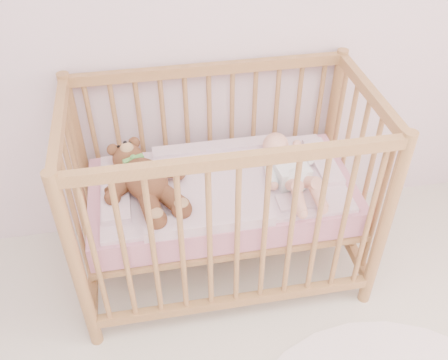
{
  "coord_description": "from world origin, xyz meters",
  "views": [
    {
      "loc": [
        -0.27,
        -0.13,
        2.04
      ],
      "look_at": [
        0.04,
        1.55,
        0.62
      ],
      "focal_mm": 40.0,
      "sensor_mm": 36.0,
      "label": 1
    }
  ],
  "objects": [
    {
      "name": "teddy_bear",
      "position": [
        -0.3,
        1.58,
        0.65
      ],
      "size": [
        0.58,
        0.68,
        0.16
      ],
      "primitive_type": null,
      "rotation": [
        0.0,
        0.0,
        0.37
      ],
      "color": "brown",
      "rests_on": "blanket"
    },
    {
      "name": "crib",
      "position": [
        0.04,
        1.6,
        0.5
      ],
      "size": [
        1.36,
        0.76,
        1.0
      ],
      "primitive_type": null,
      "color": "#B1814B",
      "rests_on": "floor"
    },
    {
      "name": "blanket",
      "position": [
        0.04,
        1.6,
        0.56
      ],
      "size": [
        1.1,
        0.58,
        0.06
      ],
      "primitive_type": null,
      "color": "pink",
      "rests_on": "mattress"
    },
    {
      "name": "baby",
      "position": [
        0.35,
        1.58,
        0.64
      ],
      "size": [
        0.33,
        0.59,
        0.14
      ],
      "primitive_type": null,
      "rotation": [
        0.0,
        0.0,
        0.1
      ],
      "color": "white",
      "rests_on": "blanket"
    },
    {
      "name": "mattress",
      "position": [
        0.04,
        1.6,
        0.49
      ],
      "size": [
        1.22,
        0.62,
        0.13
      ],
      "primitive_type": "cube",
      "color": "pink",
      "rests_on": "crib"
    }
  ]
}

